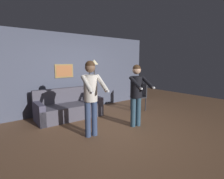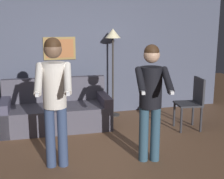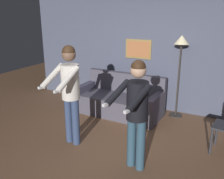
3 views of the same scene
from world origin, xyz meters
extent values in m
plane|color=brown|center=(0.00, 0.00, 0.00)|extent=(12.00, 12.00, 0.00)
cube|color=#494E62|center=(0.00, 2.28, 1.30)|extent=(6.40, 0.06, 2.60)
cube|color=olive|center=(-0.35, 2.24, 1.38)|extent=(0.62, 0.02, 0.44)
cube|color=#AC6538|center=(-0.35, 2.22, 1.38)|extent=(0.54, 0.01, 0.36)
cube|color=#4C4956|center=(-0.52, 1.55, 0.21)|extent=(1.93, 0.93, 0.42)
cube|color=#4C4956|center=(-0.51, 1.91, 0.65)|extent=(1.90, 0.22, 0.45)
cube|color=#49465D|center=(-1.39, 1.59, 0.29)|extent=(0.19, 0.86, 0.58)
cube|color=#51495A|center=(0.35, 1.52, 0.29)|extent=(0.19, 0.86, 0.58)
cylinder|color=#332D28|center=(0.66, 2.00, 0.01)|extent=(0.28, 0.28, 0.02)
cylinder|color=#332D28|center=(0.66, 2.00, 0.80)|extent=(0.04, 0.04, 1.55)
cone|color=#F9EAB7|center=(0.66, 2.00, 1.67)|extent=(0.30, 0.30, 0.18)
cylinder|color=#334467|center=(-0.77, 0.04, 0.41)|extent=(0.13, 0.13, 0.82)
cylinder|color=#334467|center=(-0.61, 0.02, 0.41)|extent=(0.13, 0.13, 0.82)
cylinder|color=silver|center=(-0.69, 0.03, 1.11)|extent=(0.30, 0.30, 0.58)
sphere|color=brown|center=(-0.69, 0.03, 1.56)|extent=(0.23, 0.23, 0.23)
sphere|color=#382314|center=(-0.69, 0.03, 1.60)|extent=(0.21, 0.21, 0.21)
cylinder|color=silver|center=(-0.89, -0.17, 1.24)|extent=(0.16, 0.49, 0.34)
cube|color=white|center=(-0.92, -0.38, 1.10)|extent=(0.06, 0.15, 0.04)
cylinder|color=silver|center=(-0.55, -0.21, 1.24)|extent=(0.16, 0.49, 0.34)
cube|color=white|center=(-0.58, -0.43, 1.10)|extent=(0.06, 0.15, 0.04)
cylinder|color=#2E4C61|center=(0.48, -0.14, 0.39)|extent=(0.13, 0.13, 0.77)
cylinder|color=#2E4C61|center=(0.63, -0.17, 0.39)|extent=(0.13, 0.13, 0.77)
cylinder|color=black|center=(0.56, -0.16, 1.04)|extent=(0.30, 0.30, 0.55)
sphere|color=tan|center=(0.56, -0.16, 1.47)|extent=(0.21, 0.21, 0.21)
sphere|color=#382314|center=(0.56, -0.16, 1.51)|extent=(0.20, 0.20, 0.20)
cylinder|color=black|center=(0.34, -0.33, 1.18)|extent=(0.20, 0.48, 0.29)
cube|color=white|center=(0.29, -0.54, 1.08)|extent=(0.07, 0.16, 0.04)
cylinder|color=black|center=(0.67, -0.41, 1.18)|extent=(0.20, 0.48, 0.29)
cube|color=white|center=(0.62, -0.62, 1.08)|extent=(0.07, 0.16, 0.04)
cylinder|color=#2D2D33|center=(1.56, 1.06, 0.23)|extent=(0.04, 0.04, 0.45)
cylinder|color=#2D2D33|center=(1.51, 0.70, 0.23)|extent=(0.04, 0.04, 0.45)
camera|label=1|loc=(-2.65, -3.24, 1.69)|focal=28.00mm
camera|label=2|loc=(-1.06, -3.90, 1.91)|focal=50.00mm
camera|label=3|loc=(1.68, -3.18, 2.22)|focal=40.00mm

